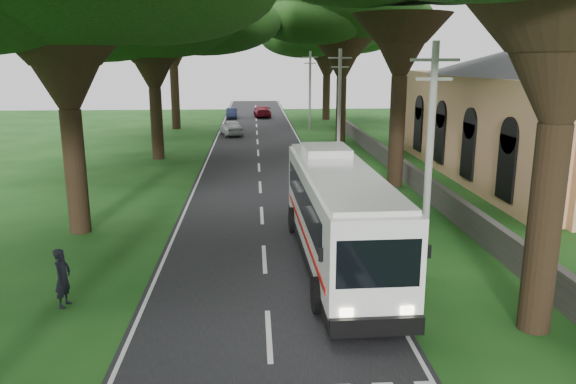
# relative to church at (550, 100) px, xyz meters

# --- Properties ---
(ground) EXTENTS (140.00, 140.00, 0.00)m
(ground) POSITION_rel_church_xyz_m (-17.86, -21.55, -4.91)
(ground) COLOR #144012
(ground) RESTS_ON ground
(road) EXTENTS (8.00, 120.00, 0.04)m
(road) POSITION_rel_church_xyz_m (-17.86, 3.45, -4.90)
(road) COLOR black
(road) RESTS_ON ground
(property_wall) EXTENTS (0.35, 50.00, 1.20)m
(property_wall) POSITION_rel_church_xyz_m (-8.86, 2.45, -4.31)
(property_wall) COLOR #383533
(property_wall) RESTS_ON ground
(church) EXTENTS (14.00, 24.00, 11.60)m
(church) POSITION_rel_church_xyz_m (0.00, 0.00, 0.00)
(church) COLOR #E0A76D
(church) RESTS_ON ground
(pole_near) EXTENTS (1.60, 0.24, 8.00)m
(pole_near) POSITION_rel_church_xyz_m (-12.36, -15.55, -0.73)
(pole_near) COLOR gray
(pole_near) RESTS_ON ground
(pole_mid) EXTENTS (1.60, 0.24, 8.00)m
(pole_mid) POSITION_rel_church_xyz_m (-12.36, 4.45, -0.73)
(pole_mid) COLOR gray
(pole_mid) RESTS_ON ground
(pole_far) EXTENTS (1.60, 0.24, 8.00)m
(pole_far) POSITION_rel_church_xyz_m (-12.36, 24.45, -0.73)
(pole_far) COLOR gray
(pole_far) RESTS_ON ground
(tree_l_midb) EXTENTS (15.59, 15.59, 13.85)m
(tree_l_midb) POSITION_rel_church_xyz_m (-25.36, 8.45, 5.57)
(tree_l_midb) COLOR black
(tree_l_midb) RESTS_ON ground
(tree_l_far) EXTENTS (14.30, 14.30, 16.13)m
(tree_l_far) POSITION_rel_church_xyz_m (-26.36, 26.45, 8.03)
(tree_l_far) COLOR black
(tree_l_far) RESTS_ON ground
(tree_r_midb) EXTENTS (13.65, 13.65, 14.46)m
(tree_r_midb) POSITION_rel_church_xyz_m (-10.36, 16.45, 6.51)
(tree_r_midb) COLOR black
(tree_r_midb) RESTS_ON ground
(tree_r_far) EXTENTS (14.36, 14.36, 13.60)m
(tree_r_far) POSITION_rel_church_xyz_m (-9.36, 34.45, 5.55)
(tree_r_far) COLOR black
(tree_r_far) RESTS_ON ground
(coach_bus) EXTENTS (3.11, 12.31, 3.61)m
(coach_bus) POSITION_rel_church_xyz_m (-15.17, -14.02, -2.96)
(coach_bus) COLOR white
(coach_bus) RESTS_ON ground
(distant_car_a) EXTENTS (2.71, 4.63, 1.48)m
(distant_car_a) POSITION_rel_church_xyz_m (-20.35, 20.89, -4.14)
(distant_car_a) COLOR silver
(distant_car_a) RESTS_ON road
(distant_car_b) EXTENTS (1.37, 3.75, 1.23)m
(distant_car_b) POSITION_rel_church_xyz_m (-20.86, 36.14, -4.26)
(distant_car_b) COLOR navy
(distant_car_b) RESTS_ON road
(distant_car_c) EXTENTS (2.29, 5.08, 1.44)m
(distant_car_c) POSITION_rel_church_xyz_m (-17.06, 37.40, -4.16)
(distant_car_c) COLOR maroon
(distant_car_c) RESTS_ON road
(pedestrian) EXTENTS (0.56, 0.75, 1.86)m
(pedestrian) POSITION_rel_church_xyz_m (-24.10, -17.23, -3.98)
(pedestrian) COLOR black
(pedestrian) RESTS_ON ground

